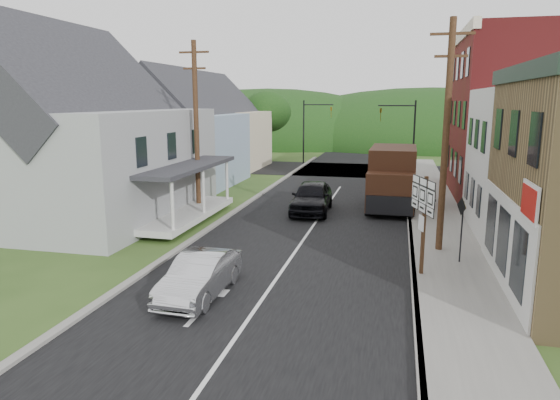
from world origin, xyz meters
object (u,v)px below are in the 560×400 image
Objects in this scene: route_sign_cluster at (423,211)px; warning_sign at (462,221)px; silver_sedan at (200,276)px; dark_sedan at (312,197)px; delivery_van at (392,178)px.

route_sign_cluster is 1.39× the size of warning_sign.
silver_sedan is 0.82× the size of dark_sedan.
route_sign_cluster is 2.28m from warning_sign.
warning_sign is (6.80, -7.57, 0.86)m from dark_sedan.
dark_sedan is 4.75m from delivery_van.
dark_sedan is (1.33, 12.53, 0.18)m from silver_sedan.
delivery_van reaches higher than silver_sedan.
dark_sedan is 10.76m from route_sign_cluster.
delivery_van reaches higher than dark_sedan.
route_sign_cluster is at bearing 27.59° from silver_sedan.
silver_sedan is 1.20× the size of route_sign_cluster.
silver_sedan is 1.67× the size of warning_sign.
dark_sedan is 1.46× the size of route_sign_cluster.
route_sign_cluster is at bearing -62.38° from dark_sedan.
route_sign_cluster reaches higher than delivery_van.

